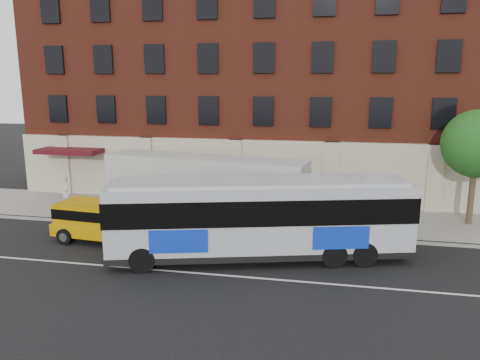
% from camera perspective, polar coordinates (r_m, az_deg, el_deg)
% --- Properties ---
extents(ground, '(120.00, 120.00, 0.00)m').
position_cam_1_polar(ground, '(19.44, -7.81, -11.68)').
color(ground, black).
rests_on(ground, ground).
extents(sidewalk, '(60.00, 6.00, 0.15)m').
position_cam_1_polar(sidewalk, '(27.56, -1.75, -4.18)').
color(sidewalk, gray).
rests_on(sidewalk, ground).
extents(kerb, '(60.00, 0.25, 0.15)m').
position_cam_1_polar(kerb, '(24.78, -3.31, -6.09)').
color(kerb, gray).
rests_on(kerb, ground).
extents(lane_line, '(60.00, 0.12, 0.01)m').
position_cam_1_polar(lane_line, '(19.87, -7.33, -11.10)').
color(lane_line, silver).
rests_on(lane_line, ground).
extents(building, '(30.00, 12.10, 15.00)m').
position_cam_1_polar(building, '(34.22, 1.18, 11.74)').
color(building, maroon).
rests_on(building, sidewalk).
extents(sign_pole, '(0.30, 0.20, 2.50)m').
position_cam_1_polar(sign_pole, '(27.83, -20.48, -1.86)').
color(sign_pole, gray).
rests_on(sign_pole, ground).
extents(street_tree, '(3.60, 3.60, 6.20)m').
position_cam_1_polar(street_tree, '(27.54, 27.14, 3.69)').
color(street_tree, '#3A2B1D').
rests_on(street_tree, sidewalk).
extents(city_bus, '(13.46, 6.14, 3.61)m').
position_cam_1_polar(city_bus, '(20.49, 2.48, -4.37)').
color(city_bus, '#ACAFB6').
rests_on(city_bus, ground).
extents(yellow_suv, '(5.15, 2.57, 1.93)m').
position_cam_1_polar(yellow_suv, '(24.04, -16.96, -4.60)').
color(yellow_suv, '#D09505').
rests_on(yellow_suv, ground).
extents(shipping_container, '(11.51, 4.22, 3.76)m').
position_cam_1_polar(shipping_container, '(25.52, -4.38, -1.39)').
color(shipping_container, black).
rests_on(shipping_container, ground).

